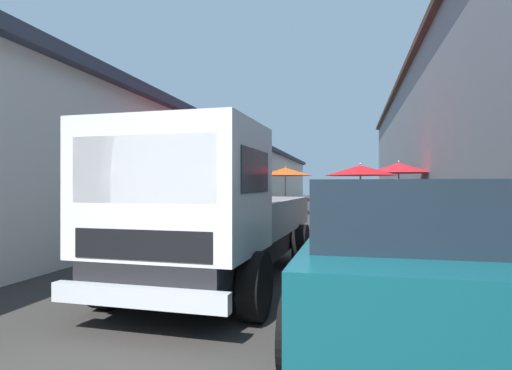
% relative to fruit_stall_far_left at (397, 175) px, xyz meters
% --- Properties ---
extents(ground, '(90.00, 90.00, 0.00)m').
position_rel_fruit_stall_far_left_xyz_m(ground, '(-1.43, 2.71, -1.78)').
color(ground, '#33302D').
extents(building_left_whitewash, '(49.80, 7.50, 3.70)m').
position_rel_fruit_stall_far_left_xyz_m(building_left_whitewash, '(0.82, 9.87, 0.08)').
color(building_left_whitewash, silver).
rests_on(building_left_whitewash, ground).
extents(fruit_stall_far_left, '(2.38, 2.38, 2.31)m').
position_rel_fruit_stall_far_left_xyz_m(fruit_stall_far_left, '(0.00, 0.00, 0.00)').
color(fruit_stall_far_left, '#9E9EA3').
rests_on(fruit_stall_far_left, ground).
extents(fruit_stall_near_right, '(2.16, 2.16, 2.10)m').
position_rel_fruit_stall_far_left_xyz_m(fruit_stall_near_right, '(-2.81, 1.38, -0.26)').
color(fruit_stall_near_right, '#9E9EA3').
rests_on(fruit_stall_near_right, ground).
extents(fruit_stall_far_right, '(2.56, 2.56, 2.33)m').
position_rel_fruit_stall_far_left_xyz_m(fruit_stall_far_right, '(3.91, 4.73, -0.03)').
color(fruit_stall_far_right, '#9E9EA3').
rests_on(fruit_stall_far_right, ground).
extents(fruit_stall_near_left, '(2.49, 2.49, 2.44)m').
position_rel_fruit_stall_far_left_xyz_m(fruit_stall_near_left, '(-6.28, 5.42, 0.17)').
color(fruit_stall_near_left, '#9E9EA3').
rests_on(fruit_stall_near_left, ground).
extents(hatchback_car, '(3.91, 1.93, 1.45)m').
position_rel_fruit_stall_far_left_xyz_m(hatchback_car, '(-11.63, 1.20, -1.04)').
color(hatchback_car, '#0F4C56').
rests_on(hatchback_car, ground).
extents(delivery_truck, '(4.98, 2.11, 2.08)m').
position_rel_fruit_stall_far_left_xyz_m(delivery_truck, '(-11.07, 3.48, -0.74)').
color(delivery_truck, black).
rests_on(delivery_truck, ground).
extents(vendor_by_crates, '(0.49, 0.50, 1.68)m').
position_rel_fruit_stall_far_left_xyz_m(vendor_by_crates, '(2.43, -0.21, -0.80)').
color(vendor_by_crates, navy).
rests_on(vendor_by_crates, ground).
extents(parked_scooter, '(1.67, 0.57, 1.14)m').
position_rel_fruit_stall_far_left_xyz_m(parked_scooter, '(-5.94, 0.58, -1.33)').
color(parked_scooter, black).
rests_on(parked_scooter, ground).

